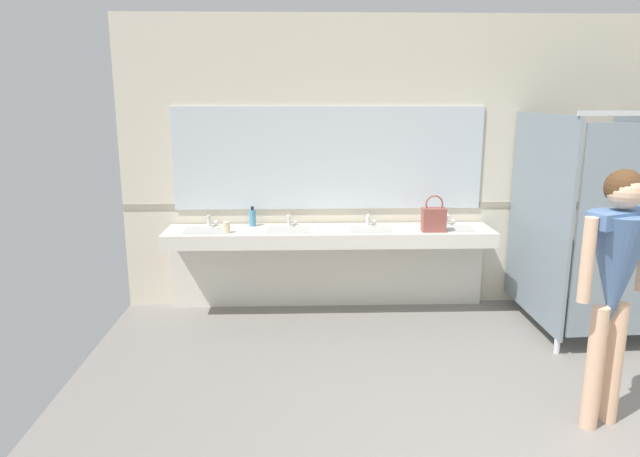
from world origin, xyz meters
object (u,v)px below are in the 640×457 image
person_standing (616,267)px  paper_cup (227,227)px  soap_dispenser (252,218)px  handbag (434,219)px

person_standing → paper_cup: person_standing is taller
paper_cup → soap_dispenser: bearing=53.1°
handbag → person_standing: bearing=-70.2°
soap_dispenser → paper_cup: bearing=-126.9°
person_standing → soap_dispenser: person_standing is taller
soap_dispenser → person_standing: bearing=-42.5°
handbag → paper_cup: (-1.99, 0.00, -0.07)m
handbag → soap_dispenser: size_ratio=1.79×
handbag → soap_dispenser: bearing=170.4°
paper_cup → person_standing: bearing=-36.1°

